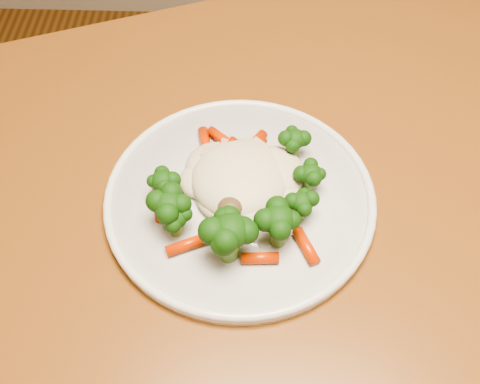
# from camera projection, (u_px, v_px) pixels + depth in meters

# --- Properties ---
(dining_table) EXTENTS (1.46, 1.22, 0.75)m
(dining_table) POSITION_uv_depth(u_px,v_px,m) (262.00, 280.00, 0.71)
(dining_table) COLOR brown
(dining_table) RESTS_ON ground
(plate) EXTENTS (0.29, 0.29, 0.01)m
(plate) POSITION_uv_depth(u_px,v_px,m) (240.00, 200.00, 0.66)
(plate) COLOR silver
(plate) RESTS_ON dining_table
(meal) EXTENTS (0.19, 0.20, 0.05)m
(meal) POSITION_uv_depth(u_px,v_px,m) (237.00, 196.00, 0.62)
(meal) COLOR beige
(meal) RESTS_ON plate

